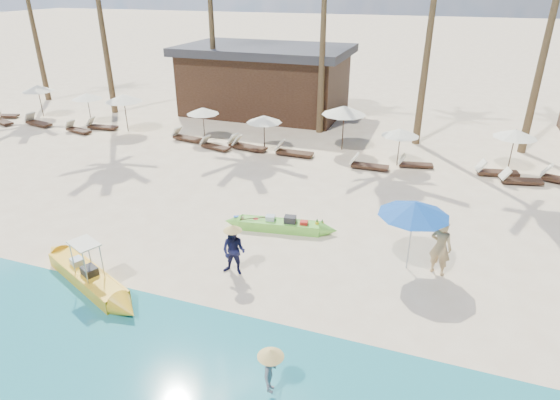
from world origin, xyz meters
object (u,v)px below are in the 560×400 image
(green_canoe, at_px, (280,225))
(yellow_canoe, at_px, (88,277))
(blue_umbrella, at_px, (414,209))
(tourist, at_px, (441,247))

(green_canoe, relative_size, yellow_canoe, 0.86)
(green_canoe, height_order, blue_umbrella, blue_umbrella)
(green_canoe, bearing_deg, blue_umbrella, -21.07)
(green_canoe, bearing_deg, yellow_canoe, -139.25)
(yellow_canoe, height_order, blue_umbrella, blue_umbrella)
(yellow_canoe, bearing_deg, blue_umbrella, 48.13)
(tourist, distance_m, blue_umbrella, 1.45)
(blue_umbrella, bearing_deg, tourist, 2.06)
(green_canoe, xyz_separation_m, yellow_canoe, (-4.20, -4.95, 0.04))
(green_canoe, xyz_separation_m, blue_umbrella, (4.50, -0.97, 1.85))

